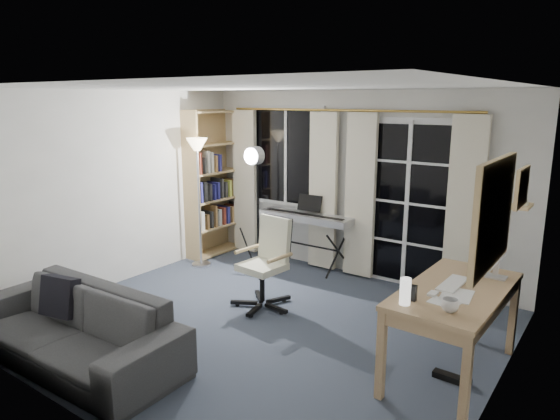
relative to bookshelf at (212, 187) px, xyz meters
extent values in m
cube|color=#394153|center=(2.13, -1.57, -1.03)|extent=(4.50, 4.00, 0.02)
cube|color=white|center=(1.08, 0.41, 0.48)|extent=(1.20, 0.06, 1.40)
cube|color=black|center=(1.08, 0.38, 0.48)|extent=(1.10, 0.02, 1.30)
cube|color=white|center=(1.08, 0.37, 0.48)|extent=(0.04, 0.03, 1.30)
cube|color=white|center=(2.88, 0.41, 0.01)|extent=(1.32, 0.06, 2.11)
cube|color=black|center=(2.58, 0.38, 0.01)|extent=(0.55, 0.02, 1.95)
cube|color=black|center=(3.18, 0.38, 0.01)|extent=(0.55, 0.02, 1.95)
cube|color=white|center=(2.88, 0.37, 0.01)|extent=(0.05, 0.04, 2.05)
cube|color=white|center=(2.88, 0.37, -0.47)|extent=(1.15, 0.03, 0.03)
cube|color=white|center=(2.88, 0.37, 0.03)|extent=(1.15, 0.03, 0.03)
cube|color=white|center=(2.88, 0.37, 0.53)|extent=(1.15, 0.03, 0.03)
cylinder|color=gold|center=(1.98, 0.33, 1.13)|extent=(3.50, 0.03, 0.03)
cube|color=#F1E3C5|center=(0.38, 0.31, 0.06)|extent=(0.40, 0.07, 2.10)
cube|color=#F1E3C5|center=(1.73, 0.31, 0.06)|extent=(0.40, 0.07, 2.10)
cube|color=#F1E3C5|center=(2.28, 0.31, 0.06)|extent=(0.40, 0.07, 2.10)
cube|color=#F1E3C5|center=(3.58, 0.31, 0.06)|extent=(0.40, 0.07, 2.10)
cube|color=tan|center=(0.02, -0.46, 0.05)|extent=(0.34, 0.04, 2.14)
cube|color=tan|center=(0.05, 0.50, 0.05)|extent=(0.34, 0.04, 2.14)
cube|color=tan|center=(-0.12, 0.02, 0.05)|extent=(0.06, 0.96, 2.14)
cube|color=tan|center=(0.04, 0.02, -0.98)|extent=(0.37, 0.97, 0.03)
cube|color=tan|center=(0.04, 0.02, -0.59)|extent=(0.37, 0.97, 0.03)
cube|color=tan|center=(0.04, 0.02, -0.18)|extent=(0.37, 0.97, 0.03)
cube|color=tan|center=(0.04, 0.02, 0.23)|extent=(0.37, 0.97, 0.03)
cube|color=tan|center=(0.04, 0.02, 0.63)|extent=(0.37, 0.97, 0.03)
cube|color=tan|center=(0.04, 0.02, 1.09)|extent=(0.37, 0.97, 0.03)
cube|color=silver|center=(0.05, -0.38, -0.44)|extent=(0.24, 0.07, 0.27)
cube|color=#A67945|center=(0.05, -0.27, -0.47)|extent=(0.24, 0.05, 0.22)
cube|color=#3A3A3A|center=(0.05, -0.19, -0.45)|extent=(0.24, 0.05, 0.25)
cube|color=#A67945|center=(0.06, -0.10, -0.41)|extent=(0.24, 0.05, 0.32)
cube|color=silver|center=(0.06, -0.02, -0.45)|extent=(0.24, 0.06, 0.25)
cube|color=#A94330|center=(0.06, 0.08, -0.45)|extent=(0.24, 0.05, 0.26)
cube|color=navy|center=(0.06, 0.16, -0.44)|extent=(0.24, 0.06, 0.26)
cube|color=#A67945|center=(0.07, 0.25, -0.45)|extent=(0.24, 0.04, 0.25)
cube|color=#A94330|center=(0.07, 0.33, -0.45)|extent=(0.24, 0.06, 0.25)
cube|color=#3A3A3A|center=(0.07, 0.43, -0.43)|extent=(0.24, 0.04, 0.28)
cube|color=navy|center=(0.05, -0.38, -0.02)|extent=(0.24, 0.04, 0.29)
cube|color=#3A3A3A|center=(0.05, -0.30, -0.02)|extent=(0.24, 0.07, 0.29)
cube|color=#3A3A3A|center=(0.05, -0.20, -0.04)|extent=(0.24, 0.05, 0.25)
cube|color=navy|center=(0.06, -0.11, -0.05)|extent=(0.24, 0.04, 0.23)
cube|color=navy|center=(0.06, -0.04, -0.04)|extent=(0.24, 0.05, 0.25)
cube|color=#3A3A3A|center=(0.06, 0.04, -0.02)|extent=(0.24, 0.04, 0.29)
cube|color=#3A3A3A|center=(0.06, 0.12, -0.05)|extent=(0.24, 0.06, 0.23)
cube|color=#D4E254|center=(0.07, 0.21, -0.04)|extent=(0.24, 0.05, 0.25)
cube|color=#A67945|center=(0.07, 0.30, -0.04)|extent=(0.24, 0.04, 0.26)
cube|color=#3A3A3A|center=(0.07, 0.37, -0.04)|extent=(0.24, 0.04, 0.25)
cube|color=#A94330|center=(0.05, -0.38, 0.39)|extent=(0.24, 0.05, 0.30)
cube|color=#3A3A3A|center=(0.05, -0.30, 0.36)|extent=(0.24, 0.04, 0.23)
cube|color=silver|center=(0.05, -0.22, 0.40)|extent=(0.24, 0.04, 0.32)
cube|color=silver|center=(0.05, -0.15, 0.39)|extent=(0.24, 0.04, 0.29)
cube|color=#A67945|center=(0.06, -0.07, 0.36)|extent=(0.24, 0.04, 0.24)
cube|color=navy|center=(0.06, 0.01, 0.36)|extent=(0.24, 0.05, 0.25)
cylinder|color=#B2B2B7|center=(0.28, -0.56, -1.00)|extent=(0.34, 0.34, 0.03)
cylinder|color=#B2B2B7|center=(0.28, -0.56, -0.17)|extent=(0.04, 0.04, 1.65)
cone|color=#FFE5B2|center=(0.28, -0.56, 0.68)|extent=(0.36, 0.36, 0.17)
cylinder|color=black|center=(1.06, 0.12, -0.66)|extent=(0.03, 0.64, 0.58)
cylinder|color=black|center=(1.06, 0.12, -0.66)|extent=(0.03, 0.64, 0.58)
cylinder|color=black|center=(2.08, 0.13, -0.66)|extent=(0.03, 0.64, 0.58)
cylinder|color=black|center=(2.08, 0.13, -0.66)|extent=(0.03, 0.64, 0.58)
cylinder|color=black|center=(1.57, 0.13, -0.66)|extent=(1.02, 0.03, 0.02)
cube|color=silver|center=(1.57, 0.13, -0.27)|extent=(1.33, 0.35, 0.09)
cube|color=white|center=(1.57, 0.05, -0.24)|extent=(1.22, 0.15, 0.02)
cube|color=black|center=(1.57, 0.09, -0.23)|extent=(1.18, 0.09, 0.01)
cube|color=black|center=(1.57, 0.23, -0.10)|extent=(0.36, 0.08, 0.22)
cylinder|color=black|center=(1.31, -0.43, -0.70)|extent=(0.04, 0.27, 0.70)
cylinder|color=black|center=(1.14, -0.32, -0.70)|extent=(0.23, 0.16, 0.70)
cylinder|color=black|center=(1.13, -0.52, -0.70)|extent=(0.24, 0.14, 0.70)
cylinder|color=black|center=(1.19, -0.43, -0.02)|extent=(0.03, 0.03, 1.21)
cylinder|color=silver|center=(1.19, -0.48, 0.58)|extent=(0.24, 0.14, 0.23)
cylinder|color=white|center=(1.19, -0.55, 0.58)|extent=(0.20, 0.03, 0.20)
cube|color=black|center=(2.06, -1.23, -0.97)|extent=(0.31, 0.08, 0.04)
cylinder|color=black|center=(2.14, -1.24, -0.99)|extent=(0.05, 0.05, 0.05)
cube|color=black|center=(1.94, -1.02, -0.97)|extent=(0.17, 0.30, 0.04)
cylinder|color=black|center=(1.97, -0.95, -0.99)|extent=(0.05, 0.05, 0.05)
cube|color=black|center=(1.70, -1.07, -0.97)|extent=(0.26, 0.24, 0.04)
cylinder|color=black|center=(1.64, -1.02, -0.99)|extent=(0.05, 0.05, 0.05)
cube|color=black|center=(1.68, -1.31, -0.97)|extent=(0.29, 0.19, 0.04)
cylinder|color=black|center=(1.61, -1.35, -0.99)|extent=(0.05, 0.05, 0.05)
cube|color=black|center=(1.90, -1.41, -0.97)|extent=(0.11, 0.31, 0.04)
cylinder|color=black|center=(1.92, -1.48, -0.99)|extent=(0.05, 0.05, 0.05)
cylinder|color=black|center=(1.86, -1.21, -0.75)|extent=(0.06, 0.06, 0.38)
cube|color=#EAE9C5|center=(1.86, -1.21, -0.54)|extent=(0.48, 0.48, 0.08)
cube|color=#EAE9C5|center=(1.88, -1.00, -0.26)|extent=(0.43, 0.16, 0.50)
cube|color=black|center=(1.88, -0.96, -0.24)|extent=(0.41, 0.14, 0.46)
cylinder|color=tan|center=(1.61, -1.16, -0.39)|extent=(0.08, 0.38, 0.04)
cylinder|color=tan|center=(2.10, -1.21, -0.39)|extent=(0.08, 0.38, 0.04)
cube|color=#9D7751|center=(4.01, -1.39, -0.26)|extent=(0.77, 1.47, 0.04)
cube|color=#9D7751|center=(4.01, -1.39, -0.33)|extent=(0.72, 1.43, 0.10)
cube|color=#9D7751|center=(3.67, -2.06, -0.65)|extent=(0.06, 0.06, 0.73)
cube|color=#9D7751|center=(4.31, -2.08, -0.65)|extent=(0.06, 0.06, 0.73)
cube|color=#9D7751|center=(3.71, -0.69, -0.65)|extent=(0.06, 0.06, 0.73)
cube|color=#9D7751|center=(4.35, -0.71, -0.65)|extent=(0.06, 0.06, 0.73)
cube|color=silver|center=(4.21, -0.94, -0.23)|extent=(0.19, 0.13, 0.02)
cube|color=silver|center=(4.21, -0.94, -0.10)|extent=(0.04, 0.03, 0.23)
cube|color=silver|center=(4.21, -0.94, 0.07)|extent=(0.05, 0.56, 0.35)
cube|color=black|center=(4.19, -0.94, 0.07)|extent=(0.03, 0.52, 0.31)
cube|color=white|center=(3.96, -1.33, -0.23)|extent=(0.16, 0.44, 0.02)
cube|color=white|center=(3.90, -1.64, -0.23)|extent=(0.07, 0.11, 0.02)
cube|color=white|center=(4.06, -1.54, -0.24)|extent=(0.26, 0.33, 0.01)
cube|color=white|center=(4.02, -1.75, -0.24)|extent=(0.23, 0.18, 0.00)
cube|color=black|center=(3.81, -1.84, -0.18)|extent=(0.05, 0.04, 0.12)
cylinder|color=white|center=(3.79, -1.95, -0.14)|extent=(0.09, 0.09, 0.21)
cube|color=black|center=(4.06, -1.49, -0.99)|extent=(0.31, 0.09, 0.05)
imported|color=silver|center=(4.11, -1.89, -0.18)|extent=(0.13, 0.10, 0.13)
cube|color=tan|center=(4.35, -1.92, 0.53)|extent=(0.04, 0.94, 0.74)
cube|color=white|center=(4.33, -1.92, 0.53)|extent=(0.01, 0.84, 0.64)
cube|color=tan|center=(4.36, -1.02, 0.58)|extent=(0.03, 0.42, 0.32)
cube|color=#54A97F|center=(4.34, -1.02, 0.58)|extent=(0.00, 0.36, 0.26)
cube|color=tan|center=(4.29, -0.52, 0.33)|extent=(0.16, 0.30, 0.02)
cone|color=#EAE9C5|center=(4.29, -0.52, 0.42)|extent=(0.12, 0.12, 0.15)
imported|color=#2D2E30|center=(1.21, -3.12, -0.59)|extent=(2.21, 0.70, 0.86)
cube|color=black|center=(0.89, -3.03, -0.51)|extent=(0.40, 0.27, 0.39)
camera|label=1|loc=(5.07, -5.36, 1.28)|focal=32.00mm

